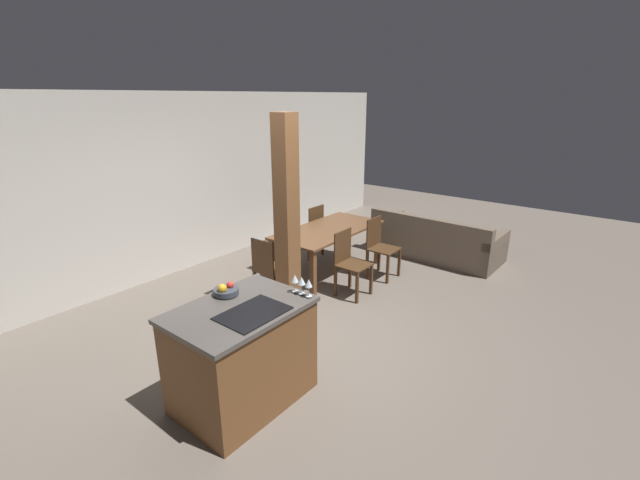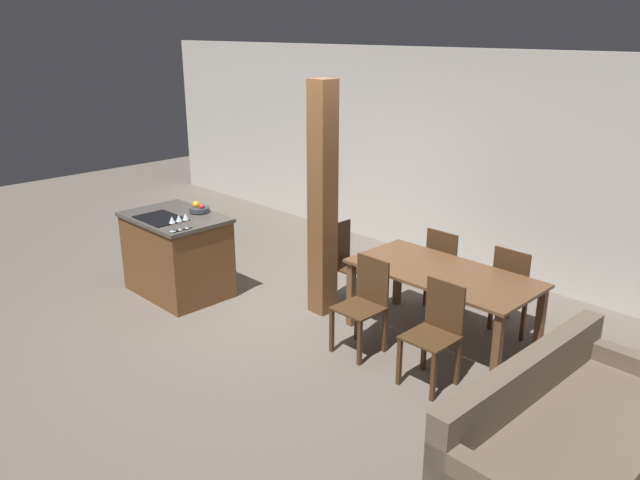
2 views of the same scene
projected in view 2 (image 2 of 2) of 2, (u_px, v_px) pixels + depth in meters
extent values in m
plane|color=#665B51|center=(268.00, 315.00, 6.70)|extent=(16.00, 16.00, 0.00)
cube|color=beige|center=(429.00, 155.00, 8.12)|extent=(11.20, 0.08, 2.70)
cube|color=brown|center=(178.00, 256.00, 7.13)|extent=(1.14, 0.79, 0.89)
cube|color=#4C4742|center=(175.00, 217.00, 6.98)|extent=(1.18, 0.83, 0.04)
cube|color=black|center=(161.00, 218.00, 6.86)|extent=(0.56, 0.40, 0.01)
cylinder|color=#383D47|center=(199.00, 209.00, 7.08)|extent=(0.23, 0.23, 0.05)
sphere|color=red|center=(202.00, 207.00, 7.03)|extent=(0.06, 0.06, 0.06)
sphere|color=gold|center=(196.00, 205.00, 7.09)|extent=(0.08, 0.08, 0.08)
cylinder|color=silver|center=(173.00, 231.00, 6.40)|extent=(0.06, 0.06, 0.00)
cylinder|color=silver|center=(173.00, 227.00, 6.38)|extent=(0.01, 0.01, 0.09)
cone|color=silver|center=(172.00, 220.00, 6.36)|extent=(0.07, 0.07, 0.07)
cylinder|color=silver|center=(180.00, 230.00, 6.45)|extent=(0.06, 0.06, 0.00)
cylinder|color=silver|center=(179.00, 225.00, 6.44)|extent=(0.01, 0.01, 0.09)
cone|color=silver|center=(179.00, 218.00, 6.41)|extent=(0.07, 0.07, 0.07)
cylinder|color=silver|center=(186.00, 228.00, 6.51)|extent=(0.06, 0.06, 0.00)
cylinder|color=silver|center=(186.00, 224.00, 6.49)|extent=(0.01, 0.01, 0.09)
cone|color=silver|center=(185.00, 216.00, 6.46)|extent=(0.07, 0.07, 0.07)
cube|color=brown|center=(443.00, 273.00, 5.94)|extent=(1.80, 0.89, 0.03)
cube|color=brown|center=(351.00, 294.00, 6.37)|extent=(0.07, 0.07, 0.70)
cube|color=brown|center=(497.00, 351.00, 5.25)|extent=(0.07, 0.07, 0.70)
cube|color=brown|center=(398.00, 274.00, 6.87)|extent=(0.07, 0.07, 0.70)
cube|color=brown|center=(540.00, 323.00, 5.75)|extent=(0.07, 0.07, 0.70)
cube|color=#472D19|center=(359.00, 308.00, 5.80)|extent=(0.40, 0.40, 0.02)
cube|color=#472D19|center=(373.00, 280.00, 5.85)|extent=(0.38, 0.02, 0.44)
cube|color=#472D19|center=(332.00, 330.00, 5.88)|extent=(0.04, 0.04, 0.44)
cube|color=#472D19|center=(360.00, 343.00, 5.64)|extent=(0.04, 0.04, 0.44)
cube|color=#472D19|center=(357.00, 319.00, 6.11)|extent=(0.04, 0.04, 0.44)
cube|color=#472D19|center=(385.00, 331.00, 5.88)|extent=(0.04, 0.04, 0.44)
cube|color=#472D19|center=(430.00, 338.00, 5.26)|extent=(0.40, 0.40, 0.02)
cube|color=#472D19|center=(445.00, 306.00, 5.31)|extent=(0.38, 0.02, 0.44)
cube|color=#472D19|center=(399.00, 361.00, 5.33)|extent=(0.04, 0.04, 0.44)
cube|color=#472D19|center=(433.00, 377.00, 5.10)|extent=(0.04, 0.04, 0.44)
cube|color=#472D19|center=(424.00, 347.00, 5.57)|extent=(0.04, 0.04, 0.44)
cube|color=#472D19|center=(458.00, 362.00, 5.33)|extent=(0.04, 0.04, 0.44)
cube|color=#472D19|center=(450.00, 267.00, 6.79)|extent=(0.40, 0.40, 0.02)
cube|color=#472D19|center=(441.00, 252.00, 6.59)|extent=(0.38, 0.02, 0.44)
cube|color=#472D19|center=(471.00, 287.00, 6.87)|extent=(0.04, 0.04, 0.44)
cube|color=#472D19|center=(445.00, 278.00, 7.11)|extent=(0.04, 0.04, 0.44)
cube|color=#472D19|center=(453.00, 296.00, 6.63)|extent=(0.04, 0.04, 0.44)
cube|color=#472D19|center=(426.00, 287.00, 6.87)|extent=(0.04, 0.04, 0.44)
cube|color=#472D19|center=(518.00, 288.00, 6.25)|extent=(0.40, 0.40, 0.02)
cube|color=#472D19|center=(511.00, 272.00, 6.05)|extent=(0.38, 0.02, 0.44)
cube|color=#472D19|center=(540.00, 309.00, 6.32)|extent=(0.04, 0.04, 0.44)
cube|color=#472D19|center=(509.00, 299.00, 6.56)|extent=(0.04, 0.04, 0.44)
cube|color=#472D19|center=(523.00, 320.00, 6.09)|extent=(0.04, 0.04, 0.44)
cube|color=#472D19|center=(491.00, 309.00, 6.33)|extent=(0.04, 0.04, 0.44)
cube|color=#472D19|center=(350.00, 266.00, 6.83)|extent=(0.40, 0.40, 0.02)
cube|color=#472D19|center=(338.00, 242.00, 6.89)|extent=(0.02, 0.38, 0.44)
cube|color=#472D19|center=(351.00, 294.00, 6.67)|extent=(0.04, 0.04, 0.44)
cube|color=#472D19|center=(373.00, 285.00, 6.91)|extent=(0.04, 0.04, 0.44)
cube|color=#472D19|center=(327.00, 285.00, 6.91)|extent=(0.04, 0.04, 0.44)
cube|color=#472D19|center=(349.00, 277.00, 7.14)|extent=(0.04, 0.04, 0.44)
cube|color=brown|center=(573.00, 450.00, 4.24)|extent=(1.00, 2.12, 0.42)
cube|color=brown|center=(526.00, 378.00, 4.39)|extent=(0.21, 2.10, 0.34)
cube|color=brown|center=(633.00, 387.00, 4.85)|extent=(0.96, 0.16, 0.56)
cube|color=brown|center=(323.00, 202.00, 6.41)|extent=(0.23, 0.23, 2.46)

